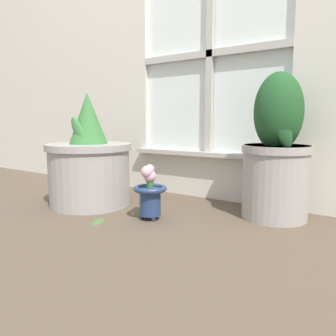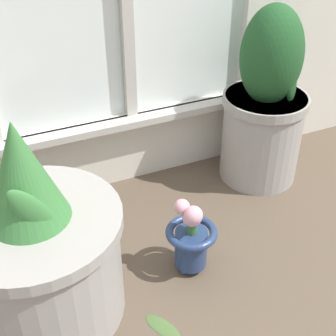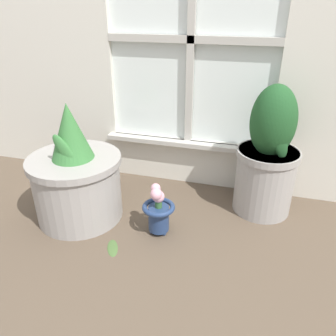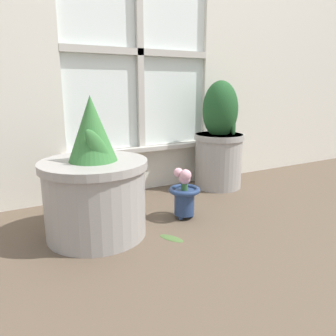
% 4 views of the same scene
% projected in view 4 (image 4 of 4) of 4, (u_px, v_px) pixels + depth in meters
% --- Properties ---
extents(ground_plane, '(10.00, 10.00, 0.00)m').
position_uv_depth(ground_plane, '(200.00, 225.00, 1.42)').
color(ground_plane, brown).
extents(potted_plant_left, '(0.42, 0.42, 0.56)m').
position_uv_depth(potted_plant_left, '(95.00, 186.00, 1.29)').
color(potted_plant_left, '#9E9993').
rests_on(potted_plant_left, ground_plane).
extents(potted_plant_right, '(0.29, 0.29, 0.62)m').
position_uv_depth(potted_plant_right, '(219.00, 142.00, 1.92)').
color(potted_plant_right, '#9E9993').
rests_on(potted_plant_right, ground_plane).
extents(flower_vase, '(0.14, 0.14, 0.23)m').
position_uv_depth(flower_vase, '(184.00, 194.00, 1.48)').
color(flower_vase, navy).
rests_on(flower_vase, ground_plane).
extents(fallen_leaf, '(0.09, 0.12, 0.01)m').
position_uv_depth(fallen_leaf, '(171.00, 238.00, 1.30)').
color(fallen_leaf, '#476633').
rests_on(fallen_leaf, ground_plane).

